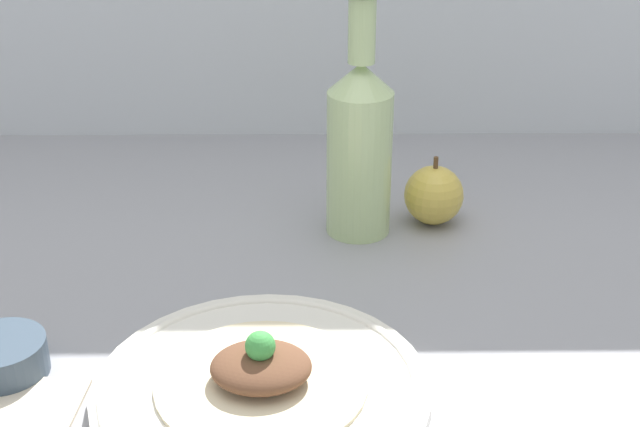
{
  "coord_description": "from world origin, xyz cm",
  "views": [
    {
      "loc": [
        -0.27,
        -75.66,
        50.14
      ],
      "look_at": [
        0.55,
        4.0,
        10.35
      ],
      "focal_mm": 50.0,
      "sensor_mm": 36.0,
      "label": 1
    }
  ],
  "objects_px": {
    "plated_food": "(264,372)",
    "cider_bottle": "(362,142)",
    "apple": "(436,195)",
    "dipping_bowl": "(5,358)",
    "plate": "(265,390)"
  },
  "relations": [
    {
      "from": "cider_bottle",
      "to": "apple",
      "type": "xyz_separation_m",
      "value": [
        0.09,
        0.02,
        -0.08
      ]
    },
    {
      "from": "plate",
      "to": "cider_bottle",
      "type": "relative_size",
      "value": 1.01
    },
    {
      "from": "plate",
      "to": "dipping_bowl",
      "type": "height_order",
      "value": "dipping_bowl"
    },
    {
      "from": "apple",
      "to": "dipping_bowl",
      "type": "relative_size",
      "value": 1.05
    },
    {
      "from": "apple",
      "to": "dipping_bowl",
      "type": "bearing_deg",
      "value": -144.96
    },
    {
      "from": "cider_bottle",
      "to": "dipping_bowl",
      "type": "xyz_separation_m",
      "value": [
        -0.34,
        -0.28,
        -0.1
      ]
    },
    {
      "from": "plate",
      "to": "apple",
      "type": "bearing_deg",
      "value": 60.74
    },
    {
      "from": "dipping_bowl",
      "to": "plated_food",
      "type": "bearing_deg",
      "value": -9.82
    },
    {
      "from": "cider_bottle",
      "to": "plated_food",
      "type": "bearing_deg",
      "value": -107.18
    },
    {
      "from": "plate",
      "to": "plated_food",
      "type": "xyz_separation_m",
      "value": [
        -0.0,
        -0.0,
        0.02
      ]
    },
    {
      "from": "dipping_bowl",
      "to": "cider_bottle",
      "type": "bearing_deg",
      "value": 39.8
    },
    {
      "from": "plate",
      "to": "plated_food",
      "type": "height_order",
      "value": "plated_food"
    },
    {
      "from": "apple",
      "to": "dipping_bowl",
      "type": "distance_m",
      "value": 0.53
    },
    {
      "from": "plated_food",
      "to": "cider_bottle",
      "type": "distance_m",
      "value": 0.35
    },
    {
      "from": "plate",
      "to": "plated_food",
      "type": "bearing_deg",
      "value": -116.57
    }
  ]
}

